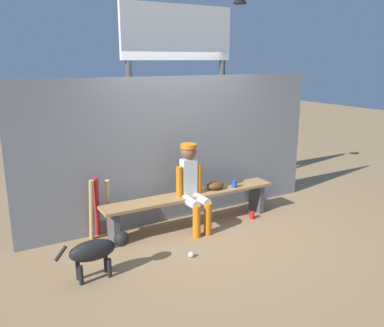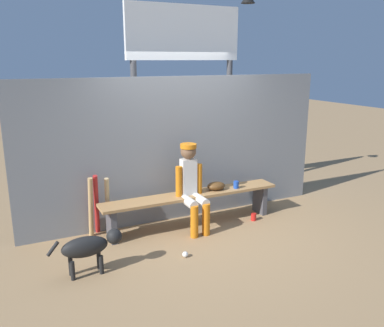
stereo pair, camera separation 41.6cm
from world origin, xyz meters
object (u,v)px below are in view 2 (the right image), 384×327
Objects in this scene: bat_wood_natural at (108,205)px; player_seated at (192,184)px; bat_aluminum_red at (97,205)px; scoreboard at (188,56)px; baseball_glove at (216,186)px; cup_on_ground at (254,217)px; baseball at (185,254)px; dog at (90,246)px; cup_on_bench at (236,185)px; dugout_bench at (192,201)px; bat_wood_tan at (91,208)px.

player_seated is at bearing -19.40° from bat_wood_natural.
scoreboard is (1.82, 0.92, 2.00)m from bat_aluminum_red.
cup_on_ground is at bearing -23.70° from baseball_glove.
baseball_glove is 3.78× the size of baseball.
scoreboard is (1.67, 0.92, 2.03)m from bat_wood_natural.
dog reaches higher than cup_on_ground.
bat_aluminum_red is 12.12× the size of baseball.
player_seated is 0.36× the size of scoreboard.
scoreboard reaches higher than cup_on_bench.
dugout_bench reaches higher than baseball.
bat_aluminum_red reaches higher than baseball_glove.
dugout_bench is 1.21m from bat_wood_natural.
baseball is (-0.91, -0.86, -0.52)m from baseball_glove.
cup_on_ground is at bearing -12.92° from bat_aluminum_red.
dugout_bench is at bearing -8.90° from bat_wood_tan.
bat_wood_tan is 2.42m from cup_on_ground.
dog is at bearing -168.82° from cup_on_ground.
bat_wood_tan is 2.15m from cup_on_bench.
cup_on_ground is 0.13× the size of dog.
scoreboard reaches higher than bat_aluminum_red.
bat_wood_tan is 1.04× the size of dog.
bat_wood_natural reaches higher than dog.
dugout_bench is at bearing -13.42° from bat_wood_natural.
dugout_bench is at bearing 24.33° from dog.
bat_wood_natural is 0.23× the size of scoreboard.
cup_on_ground is (0.93, -0.23, -0.33)m from dugout_bench.
baseball_glove reaches higher than baseball.
cup_on_ground is 2.82m from scoreboard.
player_seated is 1.47× the size of dog.
bat_aluminum_red is 1.03× the size of bat_wood_tan.
bat_wood_tan reaches higher than dog.
bat_aluminum_red is 1.06× the size of dog.
baseball_glove is 0.34× the size of bat_wood_natural.
player_seated is at bearing 173.06° from cup_on_ground.
cup_on_bench is at bearing 142.71° from cup_on_ground.
bat_aluminum_red is at bearing 72.84° from dog.
baseball_glove is 0.08× the size of scoreboard.
player_seated reaches higher than bat_aluminum_red.
bat_wood_natural is at bearing 169.65° from cup_on_bench.
baseball is at bearing -59.79° from bat_wood_natural.
cup_on_ground is (0.99, -0.12, -0.62)m from player_seated.
cup_on_bench is at bearing -11.65° from baseball_glove.
bat_wood_natural is 0.25m from bat_wood_tan.
player_seated is at bearing -13.84° from bat_wood_tan.
baseball_glove is at bearing 13.96° from player_seated.
bat_wood_natural is 0.16m from bat_aluminum_red.
cup_on_bench is at bearing 33.20° from baseball.
cup_on_bench is at bearing 3.71° from player_seated.
baseball is 1.57m from cup_on_ground.
dog is at bearing -160.01° from baseball_glove.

